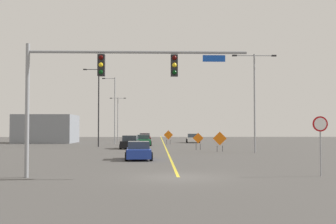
{
  "coord_description": "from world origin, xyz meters",
  "views": [
    {
      "loc": [
        -1.03,
        -20.56,
        2.37
      ],
      "look_at": [
        0.34,
        32.54,
        4.36
      ],
      "focal_mm": 45.62,
      "sensor_mm": 36.0,
      "label": 1
    }
  ],
  "objects_px": {
    "car_green_approaching": "(143,140)",
    "car_blue_distant": "(139,151)",
    "street_lamp_mid_left": "(118,115)",
    "street_lamp_near_right": "(98,104)",
    "car_black_near": "(130,142)",
    "car_red_mid": "(145,137)",
    "car_white_passing": "(193,139)",
    "traffic_signal_assembly": "(102,77)",
    "stop_sign": "(320,134)",
    "construction_sign_right_shoulder": "(198,139)",
    "street_lamp_far_left": "(114,108)",
    "construction_sign_right_lane": "(220,139)",
    "construction_sign_left_lane": "(168,136)",
    "street_lamp_near_left": "(255,94)"
  },
  "relations": [
    {
      "from": "traffic_signal_assembly",
      "to": "stop_sign",
      "type": "height_order",
      "value": "traffic_signal_assembly"
    },
    {
      "from": "street_lamp_near_right",
      "to": "street_lamp_far_left",
      "type": "distance_m",
      "value": 9.29
    },
    {
      "from": "car_black_near",
      "to": "car_blue_distant",
      "type": "bearing_deg",
      "value": -84.33
    },
    {
      "from": "street_lamp_near_right",
      "to": "car_blue_distant",
      "type": "bearing_deg",
      "value": -74.32
    },
    {
      "from": "street_lamp_near_right",
      "to": "street_lamp_far_left",
      "type": "height_order",
      "value": "street_lamp_near_right"
    },
    {
      "from": "traffic_signal_assembly",
      "to": "construction_sign_left_lane",
      "type": "bearing_deg",
      "value": 84.08
    },
    {
      "from": "car_green_approaching",
      "to": "construction_sign_right_lane",
      "type": "bearing_deg",
      "value": -61.92
    },
    {
      "from": "traffic_signal_assembly",
      "to": "street_lamp_near_right",
      "type": "height_order",
      "value": "street_lamp_near_right"
    },
    {
      "from": "car_red_mid",
      "to": "car_green_approaching",
      "type": "xyz_separation_m",
      "value": [
        0.37,
        -18.75,
        0.02
      ]
    },
    {
      "from": "car_black_near",
      "to": "car_white_passing",
      "type": "bearing_deg",
      "value": 65.33
    },
    {
      "from": "street_lamp_far_left",
      "to": "construction_sign_right_lane",
      "type": "bearing_deg",
      "value": -58.3
    },
    {
      "from": "car_blue_distant",
      "to": "stop_sign",
      "type": "bearing_deg",
      "value": -50.26
    },
    {
      "from": "stop_sign",
      "to": "street_lamp_near_right",
      "type": "height_order",
      "value": "street_lamp_near_right"
    },
    {
      "from": "construction_sign_right_lane",
      "to": "car_green_approaching",
      "type": "relative_size",
      "value": 0.46
    },
    {
      "from": "car_red_mid",
      "to": "stop_sign",
      "type": "bearing_deg",
      "value": -79.59
    },
    {
      "from": "car_black_near",
      "to": "street_lamp_mid_left",
      "type": "bearing_deg",
      "value": 97.9
    },
    {
      "from": "stop_sign",
      "to": "car_green_approaching",
      "type": "relative_size",
      "value": 0.68
    },
    {
      "from": "street_lamp_mid_left",
      "to": "car_red_mid",
      "type": "height_order",
      "value": "street_lamp_mid_left"
    },
    {
      "from": "construction_sign_left_lane",
      "to": "street_lamp_near_left",
      "type": "bearing_deg",
      "value": -69.98
    },
    {
      "from": "stop_sign",
      "to": "street_lamp_mid_left",
      "type": "xyz_separation_m",
      "value": [
        -15.38,
        59.15,
        2.69
      ]
    },
    {
      "from": "car_white_passing",
      "to": "construction_sign_left_lane",
      "type": "bearing_deg",
      "value": -123.14
    },
    {
      "from": "traffic_signal_assembly",
      "to": "street_lamp_far_left",
      "type": "relative_size",
      "value": 1.08
    },
    {
      "from": "car_white_passing",
      "to": "car_blue_distant",
      "type": "bearing_deg",
      "value": -101.12
    },
    {
      "from": "stop_sign",
      "to": "car_green_approaching",
      "type": "xyz_separation_m",
      "value": [
        -9.89,
        37.15,
        -1.39
      ]
    },
    {
      "from": "construction_sign_right_shoulder",
      "to": "construction_sign_left_lane",
      "type": "xyz_separation_m",
      "value": [
        -2.77,
        16.35,
        0.1
      ]
    },
    {
      "from": "street_lamp_near_right",
      "to": "construction_sign_left_lane",
      "type": "relative_size",
      "value": 4.88
    },
    {
      "from": "construction_sign_right_shoulder",
      "to": "car_green_approaching",
      "type": "distance_m",
      "value": 13.66
    },
    {
      "from": "street_lamp_near_right",
      "to": "street_lamp_near_left",
      "type": "relative_size",
      "value": 1.04
    },
    {
      "from": "street_lamp_far_left",
      "to": "car_green_approaching",
      "type": "relative_size",
      "value": 2.26
    },
    {
      "from": "street_lamp_mid_left",
      "to": "construction_sign_right_shoulder",
      "type": "xyz_separation_m",
      "value": [
        11.77,
        -34.13,
        -3.59
      ]
    },
    {
      "from": "street_lamp_mid_left",
      "to": "car_white_passing",
      "type": "height_order",
      "value": "street_lamp_mid_left"
    },
    {
      "from": "stop_sign",
      "to": "car_white_passing",
      "type": "relative_size",
      "value": 0.74
    },
    {
      "from": "stop_sign",
      "to": "street_lamp_far_left",
      "type": "relative_size",
      "value": 0.3
    },
    {
      "from": "street_lamp_near_right",
      "to": "construction_sign_left_lane",
      "type": "height_order",
      "value": "street_lamp_near_right"
    },
    {
      "from": "car_blue_distant",
      "to": "car_white_passing",
      "type": "bearing_deg",
      "value": 78.88
    },
    {
      "from": "construction_sign_right_shoulder",
      "to": "street_lamp_mid_left",
      "type": "bearing_deg",
      "value": 109.03
    },
    {
      "from": "street_lamp_mid_left",
      "to": "street_lamp_near_left",
      "type": "distance_m",
      "value": 42.54
    },
    {
      "from": "construction_sign_right_lane",
      "to": "car_red_mid",
      "type": "height_order",
      "value": "construction_sign_right_lane"
    },
    {
      "from": "car_green_approaching",
      "to": "car_blue_distant",
      "type": "bearing_deg",
      "value": -88.95
    },
    {
      "from": "construction_sign_right_lane",
      "to": "street_lamp_far_left",
      "type": "bearing_deg",
      "value": 121.7
    },
    {
      "from": "street_lamp_near_left",
      "to": "car_green_approaching",
      "type": "xyz_separation_m",
      "value": [
        -11.27,
        17.09,
        -4.92
      ]
    },
    {
      "from": "car_black_near",
      "to": "street_lamp_near_left",
      "type": "bearing_deg",
      "value": -33.77
    },
    {
      "from": "street_lamp_mid_left",
      "to": "street_lamp_near_right",
      "type": "bearing_deg",
      "value": -90.37
    },
    {
      "from": "stop_sign",
      "to": "construction_sign_left_lane",
      "type": "xyz_separation_m",
      "value": [
        -6.38,
        41.37,
        -0.8
      ]
    },
    {
      "from": "construction_sign_right_lane",
      "to": "car_green_approaching",
      "type": "bearing_deg",
      "value": 118.08
    },
    {
      "from": "street_lamp_near_right",
      "to": "street_lamp_near_left",
      "type": "xyz_separation_m",
      "value": [
        16.93,
        -13.11,
        0.2
      ]
    },
    {
      "from": "car_red_mid",
      "to": "car_white_passing",
      "type": "bearing_deg",
      "value": -45.85
    },
    {
      "from": "traffic_signal_assembly",
      "to": "construction_sign_right_shoulder",
      "type": "height_order",
      "value": "traffic_signal_assembly"
    },
    {
      "from": "street_lamp_far_left",
      "to": "car_green_approaching",
      "type": "height_order",
      "value": "street_lamp_far_left"
    },
    {
      "from": "street_lamp_near_left",
      "to": "construction_sign_right_lane",
      "type": "distance_m",
      "value": 5.66
    }
  ]
}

